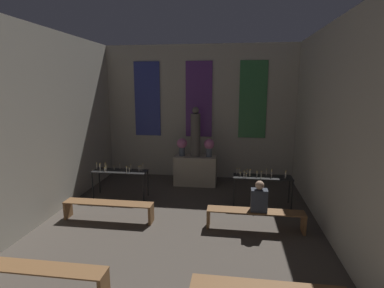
{
  "coord_description": "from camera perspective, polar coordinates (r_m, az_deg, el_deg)",
  "views": [
    {
      "loc": [
        1.2,
        0.51,
        3.2
      ],
      "look_at": [
        0.0,
        9.03,
        1.51
      ],
      "focal_mm": 28.0,
      "sensor_mm": 36.0,
      "label": 1
    }
  ],
  "objects": [
    {
      "name": "altar",
      "position": [
        9.78,
        0.65,
        -5.04
      ],
      "size": [
        1.35,
        0.59,
        0.96
      ],
      "color": "#ADA38E",
      "rests_on": "ground_plane"
    },
    {
      "name": "candle_rack_left",
      "position": [
        8.89,
        -13.58,
        -5.46
      ],
      "size": [
        1.56,
        0.5,
        0.99
      ],
      "color": "black",
      "rests_on": "ground_plane"
    },
    {
      "name": "pew_back_right",
      "position": [
        7.03,
        11.95,
        -13.17
      ],
      "size": [
        2.16,
        0.36,
        0.45
      ],
      "color": "brown",
      "rests_on": "ground_plane"
    },
    {
      "name": "person_seated",
      "position": [
        6.88,
        12.66,
        -10.0
      ],
      "size": [
        0.36,
        0.24,
        0.7
      ],
      "color": "#383D47",
      "rests_on": "pew_back_right"
    },
    {
      "name": "statue",
      "position": [
        9.51,
        0.67,
        2.02
      ],
      "size": [
        0.31,
        0.31,
        1.58
      ],
      "color": "#5B5651",
      "rests_on": "altar"
    },
    {
      "name": "pew_second_left",
      "position": [
        5.57,
        -27.13,
        -21.15
      ],
      "size": [
        2.16,
        0.36,
        0.45
      ],
      "color": "brown",
      "rests_on": "ground_plane"
    },
    {
      "name": "flower_vase_right",
      "position": [
        9.54,
        3.28,
        -0.36
      ],
      "size": [
        0.33,
        0.33,
        0.57
      ],
      "color": "#4C5666",
      "rests_on": "altar"
    },
    {
      "name": "flower_vase_left",
      "position": [
        9.65,
        -1.92,
        -0.21
      ],
      "size": [
        0.33,
        0.33,
        0.57
      ],
      "color": "#4C5666",
      "rests_on": "altar"
    },
    {
      "name": "candle_rack_right",
      "position": [
        8.32,
        13.24,
        -6.58
      ],
      "size": [
        1.56,
        0.5,
        0.99
      ],
      "color": "black",
      "rests_on": "ground_plane"
    },
    {
      "name": "wall_right",
      "position": [
        5.36,
        30.77,
        -0.44
      ],
      "size": [
        0.12,
        10.97,
        4.54
      ],
      "color": "#B2AD9E",
      "rests_on": "ground_plane"
    },
    {
      "name": "pew_back_left",
      "position": [
        7.6,
        -15.63,
        -11.46
      ],
      "size": [
        2.16,
        0.36,
        0.45
      ],
      "color": "brown",
      "rests_on": "ground_plane"
    },
    {
      "name": "wall_back",
      "position": [
        10.38,
        1.35,
        6.12
      ],
      "size": [
        6.69,
        0.16,
        4.54
      ],
      "color": "#B2AD9E",
      "rests_on": "ground_plane"
    }
  ]
}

